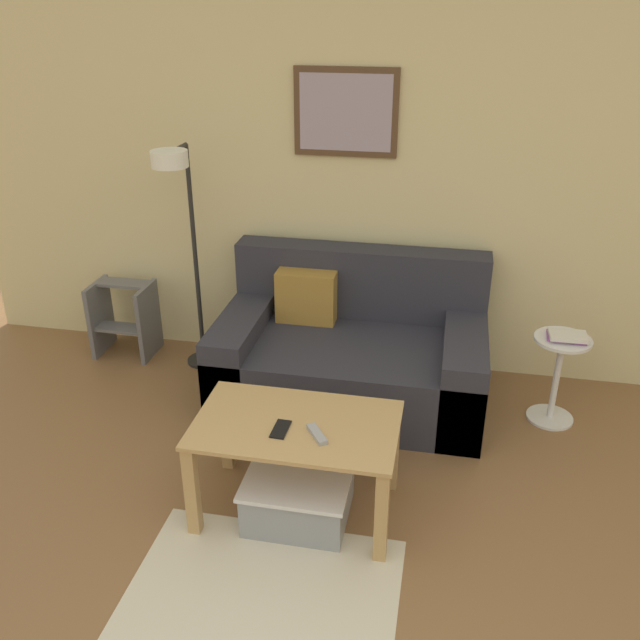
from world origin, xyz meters
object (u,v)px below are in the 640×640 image
(floor_lamp, at_px, (181,215))
(book_stack, at_px, (567,336))
(coffee_table, at_px, (296,441))
(step_stool, at_px, (124,317))
(storage_bin, at_px, (299,495))
(couch, at_px, (351,353))
(side_table, at_px, (557,372))
(cell_phone, at_px, (281,429))
(remote_control, at_px, (317,434))

(floor_lamp, xyz_separation_m, book_stack, (2.22, -0.10, -0.52))
(coffee_table, relative_size, step_stool, 1.85)
(storage_bin, height_order, book_stack, book_stack)
(storage_bin, bearing_deg, book_stack, 39.99)
(couch, distance_m, storage_bin, 1.14)
(floor_lamp, distance_m, book_stack, 2.28)
(side_table, bearing_deg, coffee_table, -141.00)
(storage_bin, height_order, side_table, side_table)
(cell_phone, bearing_deg, side_table, 41.46)
(side_table, xyz_separation_m, cell_phone, (-1.32, -1.09, 0.18))
(remote_control, bearing_deg, step_stool, 105.09)
(couch, xyz_separation_m, cell_phone, (-0.14, -1.14, 0.21))
(storage_bin, xyz_separation_m, side_table, (1.24, 1.07, 0.20))
(coffee_table, height_order, side_table, side_table)
(storage_bin, height_order, cell_phone, cell_phone)
(coffee_table, bearing_deg, remote_control, -35.32)
(couch, height_order, coffee_table, couch)
(coffee_table, relative_size, side_table, 1.76)
(storage_bin, bearing_deg, remote_control, -17.97)
(storage_bin, height_order, remote_control, remote_control)
(coffee_table, bearing_deg, storage_bin, -69.68)
(floor_lamp, distance_m, side_table, 2.32)
(remote_control, xyz_separation_m, cell_phone, (-0.17, 0.01, -0.01))
(side_table, bearing_deg, cell_phone, -140.45)
(cell_phone, bearing_deg, remote_control, -2.91)
(floor_lamp, relative_size, book_stack, 6.78)
(side_table, bearing_deg, remote_control, -136.24)
(floor_lamp, height_order, remote_control, floor_lamp)
(couch, distance_m, cell_phone, 1.17)
(coffee_table, height_order, storage_bin, coffee_table)
(step_stool, bearing_deg, side_table, -5.68)
(remote_control, distance_m, cell_phone, 0.17)
(step_stool, bearing_deg, storage_bin, -41.71)
(couch, bearing_deg, side_table, -2.50)
(coffee_table, distance_m, remote_control, 0.17)
(remote_control, height_order, cell_phone, remote_control)
(coffee_table, height_order, cell_phone, cell_phone)
(couch, distance_m, step_stool, 1.59)
(side_table, relative_size, cell_phone, 3.74)
(side_table, distance_m, book_stack, 0.23)
(couch, relative_size, cell_phone, 11.05)
(storage_bin, distance_m, side_table, 1.65)
(storage_bin, bearing_deg, side_table, 40.73)
(side_table, bearing_deg, book_stack, -38.69)
(cell_phone, height_order, step_stool, step_stool)
(floor_lamp, height_order, step_stool, floor_lamp)
(coffee_table, bearing_deg, step_stool, 139.00)
(remote_control, bearing_deg, couch, 57.06)
(storage_bin, relative_size, book_stack, 2.26)
(step_stool, bearing_deg, couch, -8.03)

